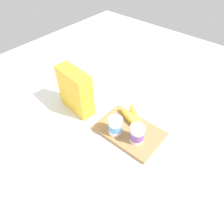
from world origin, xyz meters
The scene contains 6 objects.
ground_plane centered at (0.00, 0.00, 0.00)m, with size 2.40×2.40×0.00m, color white.
cutting_board centered at (0.00, 0.00, 0.01)m, with size 0.31×0.21×0.02m, color #A37A4C.
cereal_box centered at (0.32, 0.04, 0.12)m, with size 0.20×0.08×0.24m, color yellow.
yogurt_cup_front centered at (-0.06, 0.03, 0.06)m, with size 0.07×0.07×0.09m.
yogurt_cup_back centered at (0.04, 0.06, 0.06)m, with size 0.07×0.07×0.09m.
banana_bunch centered at (0.03, -0.06, 0.04)m, with size 0.18×0.14×0.04m.
Camera 1 is at (-0.35, 0.54, 0.78)m, focal length 32.72 mm.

